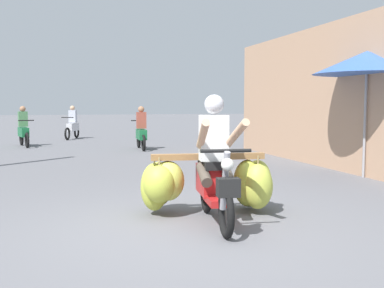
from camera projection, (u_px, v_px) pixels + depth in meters
name	position (u px, v px, depth m)	size (l,w,h in m)	color
ground_plane	(186.00, 232.00, 5.26)	(120.00, 120.00, 0.00)	slate
motorbike_main_loaded	(210.00, 180.00, 5.97)	(1.81, 1.91, 1.58)	black
motorbike_distant_ahead_left	(141.00, 132.00, 14.67)	(0.50, 1.62, 1.40)	black
motorbike_distant_ahead_right	(23.00, 130.00, 15.80)	(0.60, 1.60, 1.40)	black
motorbike_distant_far_ahead	(73.00, 125.00, 19.23)	(0.76, 1.53, 1.40)	black
shopfront_building	(368.00, 97.00, 11.74)	(3.54, 8.37, 3.29)	tan
market_umbrella_near_shop	(367.00, 63.00, 8.95)	(2.09, 2.09, 2.50)	#99999E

